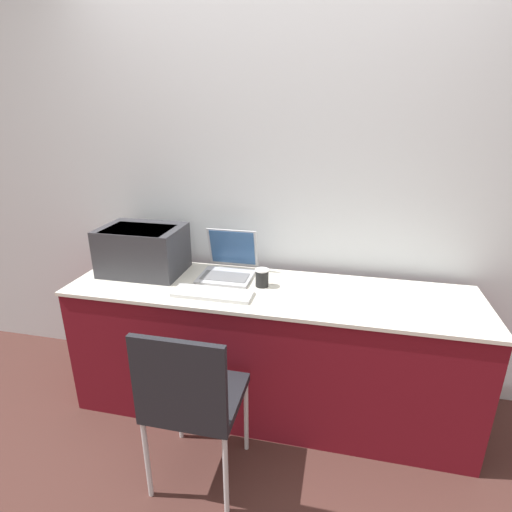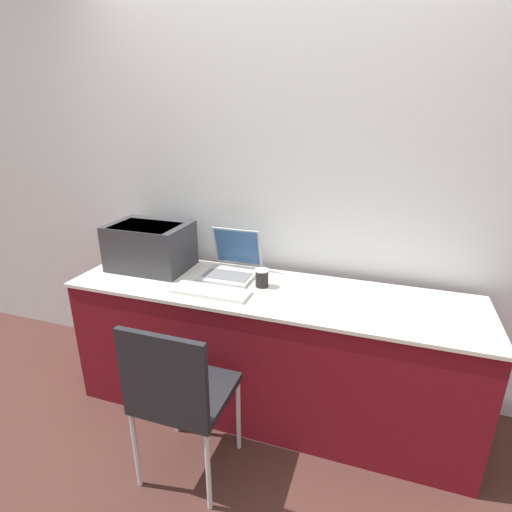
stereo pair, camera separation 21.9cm
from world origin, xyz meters
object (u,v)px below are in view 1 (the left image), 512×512
at_px(laptop_left, 228,266).
at_px(printer, 143,248).
at_px(chair, 191,395).
at_px(external_keyboard, 212,294).
at_px(coffee_cup, 262,278).

bearing_deg(laptop_left, printer, -172.78).
xyz_separation_m(laptop_left, chair, (0.04, -0.77, -0.32)).
relative_size(printer, laptop_left, 1.48).
bearing_deg(laptop_left, chair, -86.67).
distance_m(laptop_left, chair, 0.83).
height_order(printer, laptop_left, printer).
bearing_deg(printer, external_keyboard, -23.82).
distance_m(laptop_left, external_keyboard, 0.29).
xyz_separation_m(printer, external_keyboard, (0.51, -0.23, -0.14)).
height_order(printer, coffee_cup, printer).
xyz_separation_m(printer, chair, (0.56, -0.70, -0.42)).
height_order(external_keyboard, coffee_cup, coffee_cup).
bearing_deg(chair, printer, 128.50).
distance_m(external_keyboard, chair, 0.55).
bearing_deg(chair, laptop_left, 93.33).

